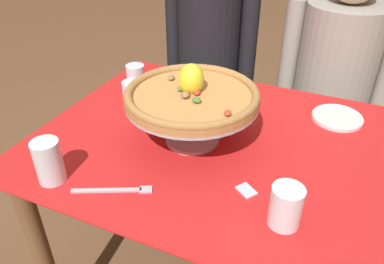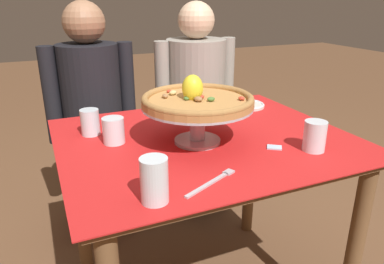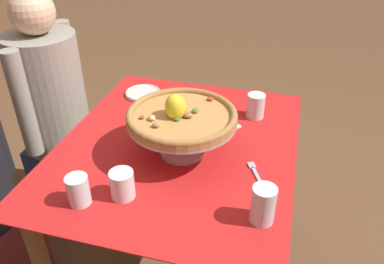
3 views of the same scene
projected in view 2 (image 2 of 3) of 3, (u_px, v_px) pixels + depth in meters
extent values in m
cylinder|color=brown|center=(354.00, 252.00, 1.35)|extent=(0.06, 0.06, 0.74)
cylinder|color=brown|center=(80.00, 207.00, 1.64)|extent=(0.06, 0.06, 0.74)
cylinder|color=brown|center=(250.00, 171.00, 1.98)|extent=(0.06, 0.06, 0.74)
cube|color=brown|center=(205.00, 141.00, 1.36)|extent=(1.02, 0.84, 0.02)
cube|color=red|center=(205.00, 138.00, 1.36)|extent=(1.06, 0.88, 0.00)
cylinder|color=#B7B7C1|center=(197.00, 141.00, 1.31)|extent=(0.17, 0.17, 0.01)
cylinder|color=#B7B7C1|center=(198.00, 123.00, 1.29)|extent=(0.05, 0.05, 0.12)
cylinder|color=#B7B7C1|center=(198.00, 106.00, 1.26)|extent=(0.39, 0.39, 0.01)
cylinder|color=#BC8447|center=(198.00, 102.00, 1.26)|extent=(0.39, 0.39, 0.02)
torus|color=#A6743E|center=(198.00, 98.00, 1.25)|extent=(0.39, 0.39, 0.02)
ellipsoid|color=#C63D28|center=(242.00, 98.00, 1.24)|extent=(0.03, 0.03, 0.01)
ellipsoid|color=#996B42|center=(198.00, 99.00, 1.23)|extent=(0.04, 0.04, 0.02)
ellipsoid|color=#C63D28|center=(169.00, 91.00, 1.34)|extent=(0.02, 0.02, 0.01)
ellipsoid|color=#4C7533|center=(186.00, 98.00, 1.24)|extent=(0.02, 0.03, 0.01)
ellipsoid|color=#996B42|center=(165.00, 96.00, 1.27)|extent=(0.02, 0.03, 0.01)
ellipsoid|color=tan|center=(173.00, 93.00, 1.31)|extent=(0.04, 0.03, 0.02)
ellipsoid|color=#4C7533|center=(211.00, 99.00, 1.23)|extent=(0.03, 0.02, 0.01)
ellipsoid|color=#C63D28|center=(201.00, 97.00, 1.26)|extent=(0.03, 0.03, 0.01)
ellipsoid|color=yellow|center=(193.00, 88.00, 1.25)|extent=(0.10, 0.10, 0.09)
cylinder|color=white|center=(114.00, 130.00, 1.29)|extent=(0.08, 0.08, 0.09)
cylinder|color=silver|center=(114.00, 135.00, 1.30)|extent=(0.07, 0.07, 0.06)
cylinder|color=silver|center=(90.00, 122.00, 1.37)|extent=(0.07, 0.07, 0.10)
cylinder|color=silver|center=(91.00, 130.00, 1.38)|extent=(0.06, 0.06, 0.04)
cylinder|color=silver|center=(154.00, 180.00, 0.92)|extent=(0.07, 0.07, 0.12)
cylinder|color=silver|center=(155.00, 193.00, 0.93)|extent=(0.06, 0.06, 0.05)
cylinder|color=white|center=(315.00, 136.00, 1.23)|extent=(0.08, 0.08, 0.10)
cylinder|color=silver|center=(314.00, 141.00, 1.23)|extent=(0.07, 0.07, 0.07)
cylinder|color=silver|center=(247.00, 105.00, 1.72)|extent=(0.17, 0.17, 0.01)
torus|color=white|center=(247.00, 104.00, 1.72)|extent=(0.16, 0.16, 0.01)
cube|color=#B7B7C1|center=(207.00, 185.00, 1.01)|extent=(0.17, 0.09, 0.01)
cube|color=#B7B7C1|center=(229.00, 172.00, 1.08)|extent=(0.04, 0.04, 0.01)
cube|color=silver|center=(274.00, 147.00, 1.26)|extent=(0.06, 0.06, 0.00)
cube|color=maroon|center=(101.00, 188.00, 2.07)|extent=(0.29, 0.33, 0.47)
cylinder|color=black|center=(92.00, 100.00, 1.89)|extent=(0.31, 0.31, 0.57)
sphere|color=#9E7051|center=(84.00, 22.00, 1.75)|extent=(0.20, 0.20, 0.20)
cylinder|color=black|center=(51.00, 96.00, 1.80)|extent=(0.08, 0.08, 0.49)
cylinder|color=black|center=(127.00, 88.00, 1.95)|extent=(0.08, 0.08, 0.49)
cube|color=navy|center=(196.00, 171.00, 2.31)|extent=(0.29, 0.33, 0.44)
cylinder|color=gray|center=(196.00, 92.00, 2.12)|extent=(0.35, 0.35, 0.60)
sphere|color=beige|center=(196.00, 20.00, 1.98)|extent=(0.20, 0.20, 0.20)
cylinder|color=gray|center=(162.00, 88.00, 2.02)|extent=(0.08, 0.08, 0.51)
cylinder|color=gray|center=(227.00, 81.00, 2.19)|extent=(0.08, 0.08, 0.51)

